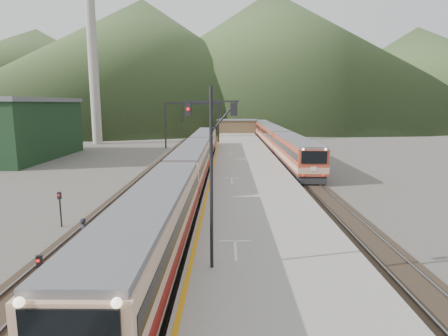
{
  "coord_description": "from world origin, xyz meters",
  "views": [
    {
      "loc": [
        3.43,
        -10.61,
        7.79
      ],
      "look_at": [
        3.1,
        22.85,
        2.0
      ],
      "focal_mm": 30.0,
      "sensor_mm": 36.0,
      "label": 1
    }
  ],
  "objects_px": {
    "main_train": "(192,165)",
    "second_train": "(274,137)",
    "signal_mast": "(211,161)",
    "worker": "(84,234)"
  },
  "relations": [
    {
      "from": "main_train",
      "to": "worker",
      "type": "distance_m",
      "value": 16.93
    },
    {
      "from": "main_train",
      "to": "worker",
      "type": "relative_size",
      "value": 31.96
    },
    {
      "from": "main_train",
      "to": "second_train",
      "type": "xyz_separation_m",
      "value": [
        11.5,
        29.12,
        0.12
      ]
    },
    {
      "from": "second_train",
      "to": "signal_mast",
      "type": "xyz_separation_m",
      "value": [
        -8.73,
        -49.82,
        3.52
      ]
    },
    {
      "from": "main_train",
      "to": "signal_mast",
      "type": "xyz_separation_m",
      "value": [
        2.77,
        -20.7,
        3.63
      ]
    },
    {
      "from": "main_train",
      "to": "worker",
      "type": "height_order",
      "value": "main_train"
    },
    {
      "from": "main_train",
      "to": "signal_mast",
      "type": "distance_m",
      "value": 21.19
    },
    {
      "from": "signal_mast",
      "to": "worker",
      "type": "relative_size",
      "value": 4.25
    },
    {
      "from": "second_train",
      "to": "signal_mast",
      "type": "distance_m",
      "value": 50.7
    },
    {
      "from": "second_train",
      "to": "worker",
      "type": "bearing_deg",
      "value": -109.13
    }
  ]
}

